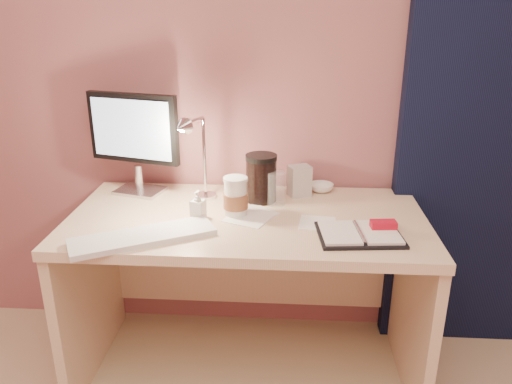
# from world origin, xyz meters

# --- Properties ---
(room) EXTENTS (3.50, 3.50, 3.50)m
(room) POSITION_xyz_m (0.95, 1.69, 1.14)
(room) COLOR #C6B28E
(room) RESTS_ON ground
(desk) EXTENTS (1.40, 0.70, 0.73)m
(desk) POSITION_xyz_m (0.00, 1.45, 0.50)
(desk) COLOR beige
(desk) RESTS_ON ground
(monitor) EXTENTS (0.40, 0.19, 0.44)m
(monitor) POSITION_xyz_m (-0.49, 1.61, 0.99)
(monitor) COLOR silver
(monitor) RESTS_ON desk
(keyboard) EXTENTS (0.52, 0.37, 0.02)m
(keyboard) POSITION_xyz_m (-0.35, 1.15, 0.74)
(keyboard) COLOR silver
(keyboard) RESTS_ON desk
(planner) EXTENTS (0.31, 0.25, 0.05)m
(planner) POSITION_xyz_m (0.42, 1.23, 0.74)
(planner) COLOR black
(planner) RESTS_ON desk
(paper_a) EXTENTS (0.21, 0.21, 0.00)m
(paper_a) POSITION_xyz_m (0.03, 1.40, 0.73)
(paper_a) COLOR white
(paper_a) RESTS_ON desk
(paper_b) EXTENTS (0.15, 0.15, 0.00)m
(paper_b) POSITION_xyz_m (0.27, 1.33, 0.73)
(paper_b) COLOR white
(paper_b) RESTS_ON desk
(paper_c) EXTENTS (0.21, 0.21, 0.00)m
(paper_c) POSITION_xyz_m (0.01, 1.36, 0.73)
(paper_c) COLOR white
(paper_c) RESTS_ON desk
(coffee_cup) EXTENTS (0.10, 0.10, 0.16)m
(coffee_cup) POSITION_xyz_m (-0.04, 1.39, 0.80)
(coffee_cup) COLOR silver
(coffee_cup) RESTS_ON desk
(clear_cup) EXTENTS (0.08, 0.08, 0.14)m
(clear_cup) POSITION_xyz_m (0.11, 1.51, 0.80)
(clear_cup) COLOR white
(clear_cup) RESTS_ON desk
(bowl) EXTENTS (0.13, 0.13, 0.03)m
(bowl) POSITION_xyz_m (0.31, 1.68, 0.75)
(bowl) COLOR white
(bowl) RESTS_ON desk
(lotion_bottle) EXTENTS (0.06, 0.06, 0.11)m
(lotion_bottle) POSITION_xyz_m (-0.19, 1.35, 0.79)
(lotion_bottle) COLOR silver
(lotion_bottle) RESTS_ON desk
(dark_jar) EXTENTS (0.13, 0.13, 0.18)m
(dark_jar) POSITION_xyz_m (0.05, 1.55, 0.82)
(dark_jar) COLOR black
(dark_jar) RESTS_ON desk
(product_box) EXTENTS (0.11, 0.10, 0.13)m
(product_box) POSITION_xyz_m (0.21, 1.62, 0.80)
(product_box) COLOR silver
(product_box) RESTS_ON desk
(desk_lamp) EXTENTS (0.15, 0.23, 0.37)m
(desk_lamp) POSITION_xyz_m (-0.16, 1.48, 0.96)
(desk_lamp) COLOR silver
(desk_lamp) RESTS_ON desk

